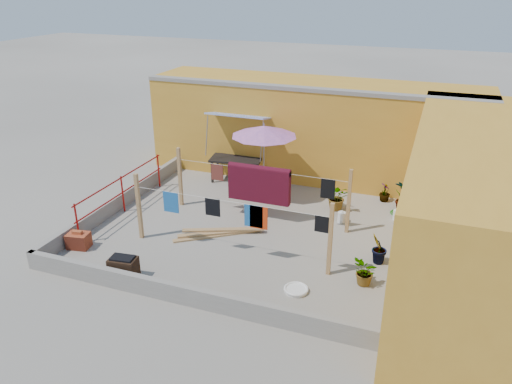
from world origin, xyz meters
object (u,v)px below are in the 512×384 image
Objects in this scene: water_jug_b at (397,215)px; plant_back_a at (337,197)px; brick_stack at (79,240)px; patio_umbrella at (264,131)px; water_jug_a at (341,217)px; outdoor_table at (236,160)px; green_hose at (399,213)px; brazier at (124,268)px; white_basin at (296,290)px.

plant_back_a is (-1.72, 0.06, 0.25)m from water_jug_b.
brick_stack is at bearing -141.36° from plant_back_a.
patio_umbrella is 3.05× the size of plant_back_a.
outdoor_table is at bearing 155.05° from water_jug_a.
water_jug_a reaches higher than water_jug_b.
green_hose is at bearing 3.57° from patio_umbrella.
outdoor_table reaches higher than brazier.
water_jug_a is (3.95, -1.84, -0.56)m from outdoor_table.
water_jug_a is (5.95, 3.75, -0.05)m from brick_stack.
white_basin is 4.46m from plant_back_a.
brazier is 6.09m from water_jug_a.
green_hose is at bearing -7.61° from outdoor_table.
plant_back_a is at bearing -16.22° from outdoor_table.
patio_umbrella is 5.03× the size of green_hose.
outdoor_table is 5.17× the size of water_jug_a.
plant_back_a is (2.32, -0.09, -1.73)m from patio_umbrella.
patio_umbrella reaches higher than brazier.
white_basin is 3.68m from water_jug_a.
patio_umbrella is 7.42× the size of water_jug_b.
plant_back_a is (3.65, -1.06, -0.32)m from outdoor_table.
brazier is 6.51m from plant_back_a.
water_jug_b reaches higher than green_hose.
brick_stack is 7.03m from water_jug_a.
plant_back_a is at bearing -168.95° from green_hose.
white_basin is at bearing -56.08° from outdoor_table.
water_jug_a is at bearing -24.95° from outdoor_table.
brazier is 2.02× the size of water_jug_b.
white_basin is 1.57× the size of water_jug_a.
water_jug_b is 0.42m from green_hose.
brazier is at bearing -167.31° from white_basin.
outdoor_table is 5.51× the size of water_jug_b.
water_jug_b is at bearing -2.11° from patio_umbrella.
patio_umbrella reaches higher than plant_back_a.
patio_umbrella is at bearing 161.80° from water_jug_a.
patio_umbrella is 5.88m from brazier.
water_jug_a is at bearing -69.14° from plant_back_a.
brick_stack is 1.85× the size of water_jug_b.
brick_stack is 5.71m from white_basin.
brazier is 1.37× the size of green_hose.
brick_stack reaches higher than water_jug_b.
patio_umbrella is at bearing 117.65° from white_basin.
patio_umbrella is at bearing 177.89° from water_jug_b.
water_jug_b is (4.05, -0.15, -1.98)m from patio_umbrella.
brick_stack is at bearing -125.85° from patio_umbrella.
brick_stack is 8.86m from green_hose.
plant_back_a is (3.77, 5.31, 0.13)m from brazier.
plant_back_a reaches higher than brazier.
brazier is (-0.11, -6.37, -0.44)m from outdoor_table.
white_basin is at bearing -93.79° from water_jug_a.
water_jug_b is at bearing -2.07° from plant_back_a.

